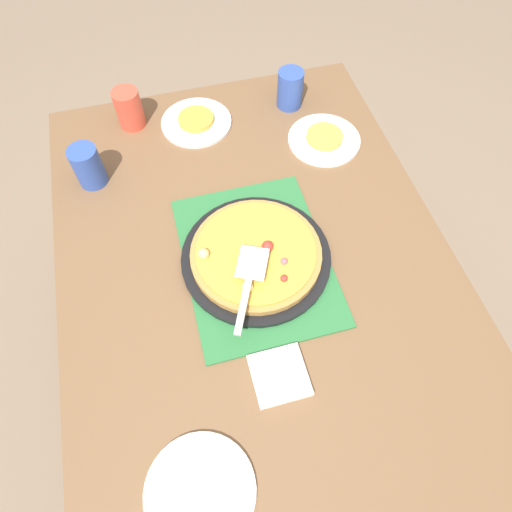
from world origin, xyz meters
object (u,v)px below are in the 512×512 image
object	(u,v)px
plate_far_right	(324,140)
napkin_stack	(279,375)
pizza	(256,254)
cup_near	(88,166)
served_slice_right	(325,137)
cup_far	(290,89)
cup_corner	(129,109)
pizza_pan	(256,257)
served_slice_left	(196,119)
plate_side	(200,491)
plate_near_left	(196,122)
pizza_server	(249,280)

from	to	relation	value
plate_far_right	napkin_stack	xyz separation A→B (m)	(0.66, -0.34, 0.00)
pizza	cup_near	distance (m)	0.54
served_slice_right	pizza	bearing A→B (deg)	-41.06
cup_far	cup_corner	size ratio (longest dim) A/B	1.00
cup_far	plate_far_right	bearing A→B (deg)	16.35
pizza_pan	cup_near	xyz separation A→B (m)	(-0.38, -0.38, 0.05)
served_slice_left	cup_corner	bearing A→B (deg)	-104.63
plate_side	served_slice_right	bearing A→B (deg)	146.62
plate_near_left	cup_far	distance (m)	0.31
pizza_server	served_slice_right	bearing A→B (deg)	141.68
pizza	cup_corner	distance (m)	0.63
plate_far_right	cup_far	distance (m)	0.20
pizza	plate_near_left	world-z (taller)	pizza
cup_near	plate_near_left	bearing A→B (deg)	115.27
cup_far	plate_near_left	bearing A→B (deg)	-88.15
served_slice_right	cup_far	world-z (taller)	cup_far
pizza_server	plate_near_left	bearing A→B (deg)	-179.12
plate_far_right	served_slice_right	xyz separation A→B (m)	(0.00, 0.00, 0.01)
plate_far_right	cup_far	bearing A→B (deg)	-163.65
plate_far_right	plate_side	world-z (taller)	same
plate_far_right	pizza_server	bearing A→B (deg)	-38.32
plate_side	cup_corner	world-z (taller)	cup_corner
napkin_stack	cup_near	bearing A→B (deg)	-152.68
served_slice_left	cup_corner	size ratio (longest dim) A/B	0.92
pizza_pan	napkin_stack	world-z (taller)	pizza_pan
napkin_stack	plate_far_right	bearing A→B (deg)	152.86
pizza_pan	served_slice_right	bearing A→B (deg)	138.96
served_slice_left	cup_far	size ratio (longest dim) A/B	0.92
cup_near	plate_far_right	bearing A→B (deg)	88.31
plate_near_left	served_slice_left	bearing A→B (deg)	-90.00
cup_near	pizza_server	bearing A→B (deg)	35.99
plate_far_right	served_slice_right	world-z (taller)	served_slice_right
pizza	cup_near	size ratio (longest dim) A/B	2.75
pizza_pan	plate_far_right	bearing A→B (deg)	138.96
pizza	cup_near	world-z (taller)	cup_near
plate_near_left	napkin_stack	bearing A→B (deg)	1.57
pizza_server	napkin_stack	bearing A→B (deg)	3.56
cup_corner	plate_near_left	bearing A→B (deg)	75.37
cup_corner	pizza_server	distance (m)	0.70
cup_near	served_slice_right	bearing A→B (deg)	88.31
pizza_pan	plate_near_left	distance (m)	0.53
plate_side	cup_near	bearing A→B (deg)	-170.86
cup_corner	pizza	bearing A→B (deg)	22.50
pizza_pan	cup_corner	bearing A→B (deg)	-157.38
plate_near_left	served_slice_right	bearing A→B (deg)	64.09
plate_side	pizza_server	xyz separation A→B (m)	(-0.39, 0.20, 0.06)
plate_side	napkin_stack	xyz separation A→B (m)	(-0.18, 0.21, 0.00)
plate_far_right	served_slice_left	bearing A→B (deg)	-115.91
plate_side	napkin_stack	size ratio (longest dim) A/B	1.83
plate_far_right	pizza_server	xyz separation A→B (m)	(0.45, -0.35, 0.06)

